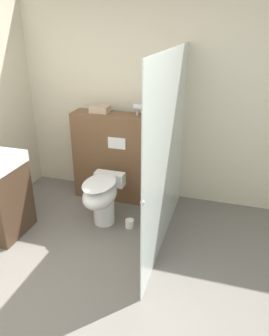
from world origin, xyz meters
TOP-DOWN VIEW (x-y plane):
  - ground_plane at (0.00, 0.00)m, footprint 12.00×12.00m
  - wall_back at (0.00, 2.17)m, footprint 8.00×0.06m
  - partition_panel at (-0.13, 1.89)m, footprint 1.22×0.30m
  - shower_glass at (0.60, 1.20)m, footprint 0.04×1.88m
  - toilet at (-0.14, 1.23)m, footprint 0.35×0.63m
  - hair_drier at (0.11, 1.91)m, footprint 0.17×0.08m
  - folded_towel at (-0.40, 1.90)m, footprint 0.22×0.18m
  - spare_toilet_roll at (0.18, 1.26)m, footprint 0.10×0.10m

SIDE VIEW (x-z plane):
  - ground_plane at x=0.00m, z-range 0.00..0.00m
  - spare_toilet_roll at x=0.18m, z-range 0.00..0.10m
  - toilet at x=-0.14m, z-range 0.08..0.65m
  - partition_panel at x=-0.13m, z-range 0.00..1.13m
  - shower_glass at x=0.60m, z-range 0.00..1.95m
  - folded_towel at x=-0.40m, z-range 1.13..1.21m
  - hair_drier at x=0.11m, z-range 1.16..1.30m
  - wall_back at x=0.00m, z-range 0.00..2.50m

